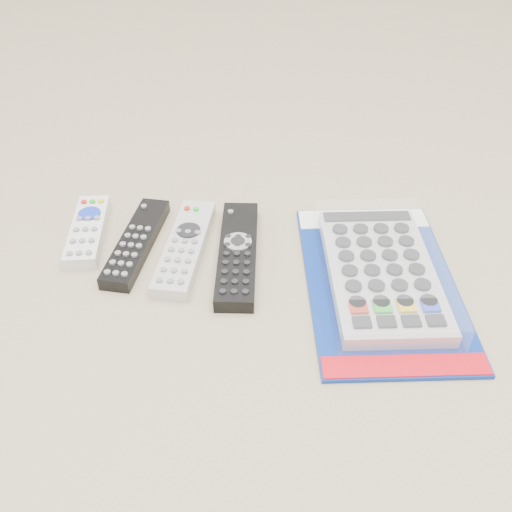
# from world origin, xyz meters

# --- Properties ---
(remote_small_grey) EXTENTS (0.07, 0.16, 0.02)m
(remote_small_grey) POSITION_xyz_m (-0.24, 0.07, 0.01)
(remote_small_grey) COLOR silver
(remote_small_grey) RESTS_ON ground
(remote_slim_black) EXTENTS (0.06, 0.20, 0.02)m
(remote_slim_black) POSITION_xyz_m (-0.16, 0.05, 0.01)
(remote_slim_black) COLOR black
(remote_slim_black) RESTS_ON ground
(remote_silver_dvd) EXTENTS (0.06, 0.21, 0.02)m
(remote_silver_dvd) POSITION_xyz_m (-0.08, 0.04, 0.01)
(remote_silver_dvd) COLOR #B7B7BC
(remote_silver_dvd) RESTS_ON ground
(remote_large_black) EXTENTS (0.07, 0.22, 0.02)m
(remote_large_black) POSITION_xyz_m (-0.01, 0.03, 0.01)
(remote_large_black) COLOR black
(remote_large_black) RESTS_ON ground
(jumbo_remote_packaged) EXTENTS (0.24, 0.35, 0.04)m
(jumbo_remote_packaged) POSITION_xyz_m (0.19, 0.00, 0.02)
(jumbo_remote_packaged) COLOR navy
(jumbo_remote_packaged) RESTS_ON ground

